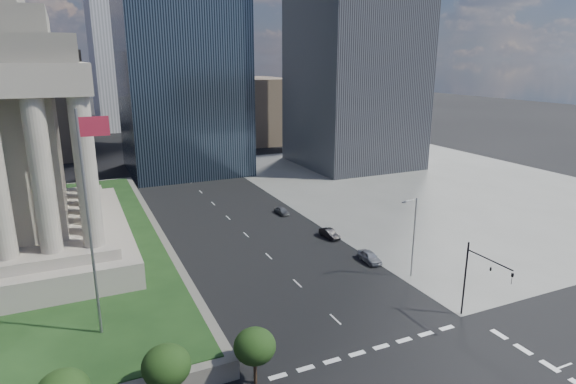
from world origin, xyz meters
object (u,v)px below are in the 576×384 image
parked_sedan_near (370,257)px  parked_sedan_far (282,211)px  parked_sedan_mid (330,234)px  flagpole (90,214)px  street_lamp_north (413,233)px  traffic_signal_ne (480,275)px

parked_sedan_near → parked_sedan_far: parked_sedan_near is taller
parked_sedan_mid → parked_sedan_far: 13.44m
parked_sedan_far → flagpole: bearing=-140.3°
flagpole → street_lamp_north: (35.16, 1.00, -7.45)m
parked_sedan_mid → parked_sedan_far: size_ratio=1.09×
flagpole → parked_sedan_mid: 38.76m
traffic_signal_ne → parked_sedan_mid: traffic_signal_ne is taller
parked_sedan_mid → parked_sedan_far: (-1.87, 13.30, -0.03)m
traffic_signal_ne → parked_sedan_near: traffic_signal_ne is taller
parked_sedan_mid → street_lamp_north: bearing=-85.4°
flagpole → traffic_signal_ne: bearing=-16.7°
traffic_signal_ne → parked_sedan_far: size_ratio=2.18×
parked_sedan_near → parked_sedan_mid: (-0.44, 9.92, -0.06)m
parked_sedan_near → parked_sedan_mid: 9.93m
traffic_signal_ne → parked_sedan_mid: bearing=93.5°
traffic_signal_ne → street_lamp_north: bearing=85.8°
street_lamp_north → parked_sedan_near: (-2.02, 5.74, -4.94)m
flagpole → street_lamp_north: 35.95m
flagpole → parked_sedan_far: (30.83, 29.97, -12.49)m
flagpole → street_lamp_north: flagpole is taller
parked_sedan_near → parked_sedan_far: size_ratio=1.15×
street_lamp_north → parked_sedan_mid: bearing=98.9°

